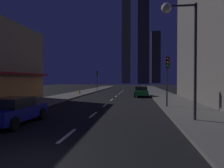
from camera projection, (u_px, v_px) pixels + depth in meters
ground_plane at (120, 93)px, 37.18m from camera, size 78.00×136.00×0.10m
sidewalk_right at (159, 93)px, 36.33m from camera, size 4.00×76.00×0.15m
sidewalk_left at (84, 92)px, 38.02m from camera, size 4.00×76.00×0.15m
lane_marking_center at (112, 100)px, 24.08m from camera, size 0.16×43.80×0.01m
skyscraper_distant_tall at (126, 32)px, 139.80m from camera, size 5.97×5.56×71.94m
skyscraper_distant_mid at (143, 37)px, 127.43m from camera, size 7.15×5.22×59.55m
skyscraper_distant_short at (156, 57)px, 157.28m from camera, size 6.96×6.44×40.25m
car_parked_near at (14, 111)px, 10.76m from camera, size 1.98×4.24×1.45m
car_parked_far at (141, 92)px, 28.56m from camera, size 1.98×4.24×1.45m
fire_hydrant_far_left at (80, 92)px, 31.32m from camera, size 0.42×0.30×0.65m
traffic_light_near_right at (167, 70)px, 16.73m from camera, size 0.32×0.48×4.20m
traffic_light_far_left at (97, 76)px, 43.17m from camera, size 0.32×0.48×4.20m
street_lamp_right at (180, 32)px, 11.23m from camera, size 1.96×0.56×6.58m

